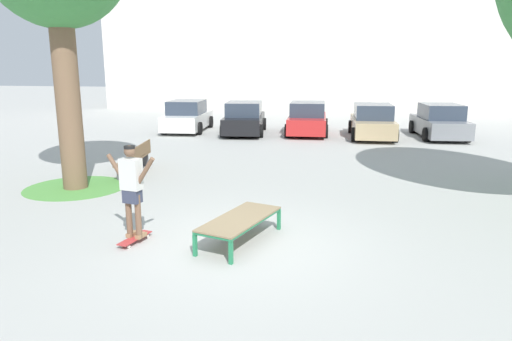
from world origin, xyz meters
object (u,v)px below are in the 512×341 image
skater (132,185)px  car_tan (372,122)px  car_red (307,119)px  park_bench (135,158)px  car_white (188,117)px  skateboard (135,238)px  car_black (244,119)px  skate_box (240,220)px  car_grey (439,122)px

skater → car_tan: size_ratio=0.40×
car_red → park_bench: 10.19m
car_red → car_tan: 3.01m
car_white → skateboard: bearing=-74.4°
skateboard → car_white: bearing=105.6°
car_red → car_black: bearing=-170.3°
skateboard → park_bench: size_ratio=0.34×
skate_box → park_bench: size_ratio=0.84×
skateboard → skater: skater is taller
car_red → car_grey: 5.89m
car_black → car_tan: size_ratio=1.02×
skater → car_grey: (7.76, 14.44, -0.38)m
car_black → park_bench: size_ratio=1.79×
skate_box → car_white: bearing=112.8°
car_white → car_grey: (11.77, 0.09, 0.00)m
skateboard → car_grey: bearing=61.7°
skateboard → car_tan: car_tan is taller
skater → car_red: size_ratio=0.40×
skate_box → car_red: car_red is taller
car_red → skater: bearing=-97.4°
skater → park_bench: skater is taller
car_white → car_tan: (8.82, -0.49, 0.00)m
skate_box → park_bench: bearing=131.7°
park_bench → car_black: bearing=80.7°
car_black → car_tan: 5.88m
car_tan → park_bench: (-7.30, -8.59, -0.24)m
skater → car_black: skater is taller
skate_box → car_red: (0.01, 14.09, 0.28)m
car_white → car_red: 5.88m
car_white → car_tan: 8.84m
skate_box → car_grey: size_ratio=0.47×
skater → park_bench: (-2.48, 5.28, -0.62)m
skater → skate_box: bearing=12.0°
car_white → car_black: size_ratio=0.99×
car_tan → park_bench: size_ratio=1.75×
car_tan → park_bench: car_tan is taller
car_tan → car_red: bearing=168.0°
car_white → park_bench: (1.52, -9.08, -0.24)m
skateboard → skater: (0.00, 0.00, 0.99)m
skater → car_black: 14.03m
car_grey → park_bench: size_ratio=1.78×
car_grey → car_tan: bearing=-168.9°
car_red → park_bench: (-4.36, -9.21, -0.24)m
skate_box → skateboard: skate_box is taller
car_white → car_grey: same height
skater → skateboard: bearing=-100.7°
car_black → park_bench: 8.83m
skate_box → park_bench: (-4.35, 4.88, 0.03)m
skater → car_white: 14.91m
skateboard → car_white: (-4.01, 14.36, 0.61)m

